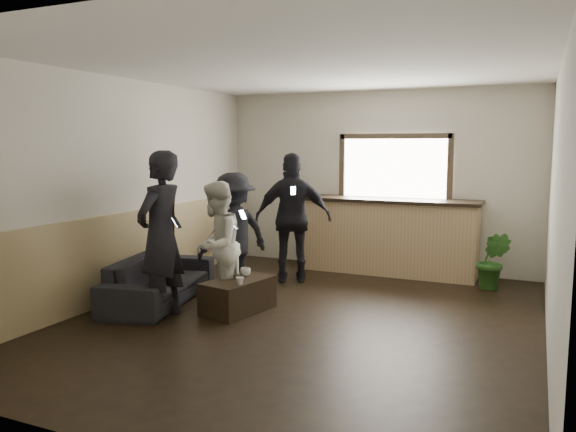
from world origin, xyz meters
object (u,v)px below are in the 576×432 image
at_px(cup_a, 245,272).
at_px(person_d, 293,218).
at_px(sofa, 160,279).
at_px(person_c, 234,233).
at_px(potted_plant, 493,261).
at_px(cup_b, 240,281).
at_px(coffee_table, 238,295).
at_px(bar_counter, 389,232).
at_px(person_b, 217,246).
at_px(person_a, 161,235).

height_order(cup_a, person_d, person_d).
xyz_separation_m(sofa, person_c, (0.66, 0.72, 0.51)).
bearing_deg(potted_plant, cup_b, -135.09).
bearing_deg(person_c, coffee_table, 59.54).
height_order(bar_counter, coffee_table, bar_counter).
xyz_separation_m(coffee_table, person_c, (-0.47, 0.74, 0.61)).
relative_size(cup_a, potted_plant, 0.16).
distance_m(bar_counter, potted_plant, 1.61).
bearing_deg(cup_a, coffee_table, -88.44).
bearing_deg(cup_a, cup_b, -70.07).
bearing_deg(person_d, sofa, 30.78).
bearing_deg(person_c, cup_b, 60.01).
bearing_deg(coffee_table, person_b, 176.83).
height_order(cup_a, person_b, person_b).
distance_m(coffee_table, person_a, 1.15).
height_order(sofa, cup_a, sofa).
height_order(coffee_table, person_d, person_d).
height_order(potted_plant, person_b, person_b).
relative_size(bar_counter, potted_plant, 3.39).
xyz_separation_m(cup_b, person_d, (-0.14, 1.82, 0.49)).
distance_m(cup_b, person_b, 0.59).
bearing_deg(potted_plant, person_a, -139.43).
relative_size(bar_counter, person_b, 1.76).
bearing_deg(sofa, person_c, -54.58).
bearing_deg(cup_a, sofa, -170.68).
bearing_deg(coffee_table, potted_plant, 41.01).
bearing_deg(cup_b, sofa, 170.51).
bearing_deg(person_d, person_b, 55.43).
height_order(cup_b, person_b, person_b).
bearing_deg(person_a, cup_a, 137.97).
bearing_deg(cup_a, potted_plant, 38.46).
xyz_separation_m(sofa, cup_b, (1.27, -0.21, 0.15)).
relative_size(cup_a, person_a, 0.07).
bearing_deg(cup_b, person_a, -157.09).
bearing_deg(bar_counter, cup_a, -113.95).
distance_m(cup_b, person_d, 1.90).
height_order(coffee_table, person_b, person_b).
height_order(bar_counter, person_b, bar_counter).
relative_size(cup_b, person_a, 0.05).
relative_size(cup_b, potted_plant, 0.11).
relative_size(coffee_table, potted_plant, 1.10).
distance_m(potted_plant, person_a, 4.43).
distance_m(bar_counter, person_b, 3.06).
relative_size(person_c, person_d, 0.87).
relative_size(coffee_table, cup_a, 6.94).
bearing_deg(person_b, cup_a, 108.76).
xyz_separation_m(cup_a, person_c, (-0.46, 0.54, 0.36)).
distance_m(cup_b, potted_plant, 3.56).
bearing_deg(person_d, bar_counter, -159.71).
relative_size(sofa, person_b, 1.27).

